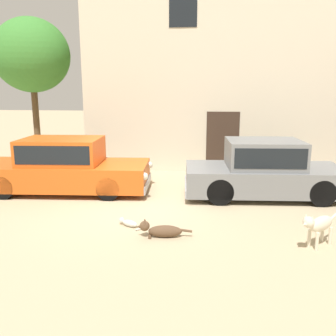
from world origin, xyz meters
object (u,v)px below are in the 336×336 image
(stray_dog_spotted, at_px, (161,230))
(acacia_tree_left, at_px, (31,56))
(stray_dog_tan, at_px, (319,225))
(stray_cat, at_px, (129,223))
(parked_sedan_second, at_px, (264,169))
(parked_sedan_nearest, at_px, (64,166))

(stray_dog_spotted, bearing_deg, acacia_tree_left, -54.84)
(stray_dog_spotted, relative_size, acacia_tree_left, 0.20)
(stray_dog_tan, bearing_deg, stray_cat, -51.66)
(stray_dog_spotted, bearing_deg, parked_sedan_second, -133.22)
(parked_sedan_second, xyz_separation_m, stray_cat, (-3.14, -2.56, -0.67))
(stray_dog_tan, distance_m, acacia_tree_left, 11.49)
(parked_sedan_nearest, distance_m, parked_sedan_second, 5.50)
(stray_dog_spotted, distance_m, acacia_tree_left, 9.55)
(parked_sedan_second, distance_m, stray_dog_tan, 3.25)
(parked_sedan_second, bearing_deg, stray_dog_tan, -84.59)
(parked_sedan_second, height_order, acacia_tree_left, acacia_tree_left)
(parked_sedan_second, distance_m, stray_dog_spotted, 3.92)
(stray_dog_spotted, height_order, acacia_tree_left, acacia_tree_left)
(acacia_tree_left, bearing_deg, parked_sedan_second, -24.21)
(parked_sedan_nearest, relative_size, stray_dog_spotted, 4.50)
(parked_sedan_second, bearing_deg, stray_dog_spotted, -131.79)
(parked_sedan_second, height_order, stray_cat, parked_sedan_second)
(stray_dog_spotted, xyz_separation_m, acacia_tree_left, (-5.63, 6.65, 3.89))
(parked_sedan_nearest, distance_m, stray_dog_spotted, 4.33)
(stray_cat, height_order, acacia_tree_left, acacia_tree_left)
(stray_dog_spotted, xyz_separation_m, stray_cat, (-0.74, 0.49, -0.07))
(stray_cat, bearing_deg, stray_dog_tan, -161.35)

